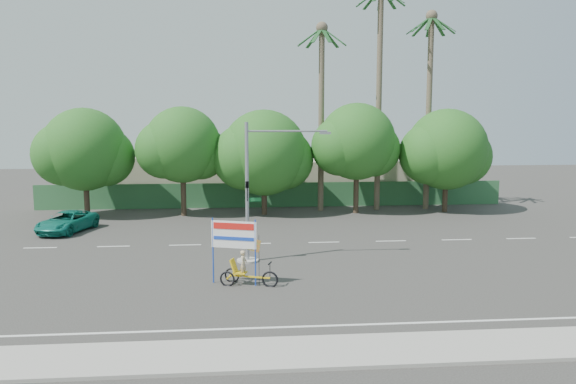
{
  "coord_description": "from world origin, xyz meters",
  "views": [
    {
      "loc": [
        -2.92,
        -23.73,
        7.14
      ],
      "look_at": [
        -0.45,
        4.1,
        3.5
      ],
      "focal_mm": 35.0,
      "sensor_mm": 36.0,
      "label": 1
    }
  ],
  "objects": [
    {
      "name": "palm_short",
      "position": [
        3.5,
        19.5,
        8.86
      ],
      "size": [
        3.73,
        3.79,
        14.45
      ],
      "color": "#70604C",
      "rests_on": "ground"
    },
    {
      "name": "ground",
      "position": [
        0.0,
        0.0,
        0.0
      ],
      "size": [
        120.0,
        120.0,
        0.0
      ],
      "primitive_type": "plane",
      "color": "#33302D",
      "rests_on": "ground"
    },
    {
      "name": "palm_tall",
      "position": [
        8.0,
        19.5,
        10.46
      ],
      "size": [
        3.73,
        3.79,
        17.45
      ],
      "color": "#70604C",
      "rests_on": "ground"
    },
    {
      "name": "traffic_signal",
      "position": [
        -2.2,
        3.98,
        2.92
      ],
      "size": [
        4.72,
        1.1,
        7.0
      ],
      "color": "gray",
      "rests_on": "ground"
    },
    {
      "name": "building_left",
      "position": [
        -10.0,
        26.0,
        2.0
      ],
      "size": [
        12.0,
        8.0,
        4.0
      ],
      "primitive_type": "cube",
      "color": "#B9B193",
      "rests_on": "ground"
    },
    {
      "name": "tree_far_left",
      "position": [
        -14.05,
        18.0,
        4.76
      ],
      "size": [
        7.14,
        6.0,
        7.96
      ],
      "color": "#473828",
      "rests_on": "ground"
    },
    {
      "name": "fence",
      "position": [
        0.0,
        21.5,
        1.0
      ],
      "size": [
        38.0,
        0.08,
        2.0
      ],
      "primitive_type": "cube",
      "color": "#336B3D",
      "rests_on": "ground"
    },
    {
      "name": "tree_right",
      "position": [
        5.95,
        18.0,
        5.24
      ],
      "size": [
        6.9,
        5.8,
        8.36
      ],
      "color": "#473828",
      "rests_on": "ground"
    },
    {
      "name": "building_right",
      "position": [
        8.0,
        26.0,
        1.8
      ],
      "size": [
        14.0,
        8.0,
        3.6
      ],
      "primitive_type": "cube",
      "color": "#B9B193",
      "rests_on": "ground"
    },
    {
      "name": "tree_left",
      "position": [
        -7.05,
        18.0,
        5.06
      ],
      "size": [
        6.66,
        5.6,
        8.07
      ],
      "color": "#473828",
      "rests_on": "ground"
    },
    {
      "name": "pickup_truck",
      "position": [
        -13.82,
        12.45,
        0.66
      ],
      "size": [
        3.39,
        5.16,
        1.32
      ],
      "primitive_type": "imported",
      "rotation": [
        0.0,
        0.0,
        -0.27
      ],
      "color": "#107564",
      "rests_on": "ground"
    },
    {
      "name": "tree_center",
      "position": [
        -1.05,
        18.0,
        4.47
      ],
      "size": [
        7.62,
        6.4,
        7.85
      ],
      "color": "#473828",
      "rests_on": "ground"
    },
    {
      "name": "palm_mid",
      "position": [
        12.0,
        19.5,
        9.4
      ],
      "size": [
        3.73,
        3.79,
        15.45
      ],
      "color": "#70604C",
      "rests_on": "ground"
    },
    {
      "name": "trike_billboard",
      "position": [
        -2.88,
        -0.02,
        1.18
      ],
      "size": [
        2.85,
        1.25,
        2.94
      ],
      "rotation": [
        0.0,
        0.0,
        -0.33
      ],
      "color": "black",
      "rests_on": "ground"
    },
    {
      "name": "sidewalk_near",
      "position": [
        0.0,
        -7.5,
        0.06
      ],
      "size": [
        50.0,
        2.4,
        0.12
      ],
      "primitive_type": "cube",
      "color": "gray",
      "rests_on": "ground"
    },
    {
      "name": "tree_far_right",
      "position": [
        12.95,
        18.0,
        4.64
      ],
      "size": [
        7.38,
        6.2,
        7.94
      ],
      "color": "#473828",
      "rests_on": "ground"
    }
  ]
}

